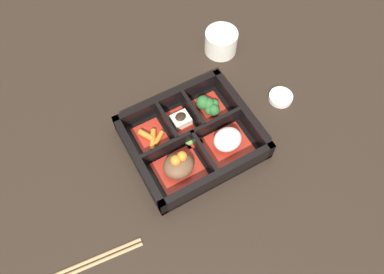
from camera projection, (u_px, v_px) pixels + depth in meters
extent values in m
plane|color=black|center=(192.00, 143.00, 0.81)|extent=(3.00, 3.00, 0.00)
cube|color=black|center=(192.00, 141.00, 0.80)|extent=(0.26, 0.23, 0.01)
cube|color=black|center=(169.00, 101.00, 0.83)|extent=(0.26, 0.01, 0.05)
cube|color=black|center=(218.00, 178.00, 0.74)|extent=(0.26, 0.01, 0.05)
cube|color=black|center=(241.00, 113.00, 0.82)|extent=(0.01, 0.23, 0.05)
cube|color=black|center=(139.00, 163.00, 0.76)|extent=(0.01, 0.23, 0.05)
cube|color=black|center=(191.00, 136.00, 0.79)|extent=(0.23, 0.01, 0.05)
cube|color=black|center=(193.00, 113.00, 0.82)|extent=(0.01, 0.10, 0.05)
cube|color=black|center=(168.00, 125.00, 0.80)|extent=(0.01, 0.10, 0.05)
cube|color=black|center=(203.00, 155.00, 0.77)|extent=(0.01, 0.10, 0.05)
cube|color=maroon|center=(227.00, 145.00, 0.79)|extent=(0.09, 0.08, 0.01)
ellipsoid|color=silver|center=(228.00, 139.00, 0.77)|extent=(0.06, 0.05, 0.05)
cube|color=maroon|center=(179.00, 170.00, 0.76)|extent=(0.09, 0.08, 0.01)
ellipsoid|color=brown|center=(179.00, 166.00, 0.75)|extent=(0.06, 0.06, 0.03)
sphere|color=orange|center=(176.00, 160.00, 0.73)|extent=(0.02, 0.02, 0.02)
sphere|color=orange|center=(182.00, 156.00, 0.73)|extent=(0.02, 0.02, 0.02)
cube|color=maroon|center=(210.00, 109.00, 0.84)|extent=(0.06, 0.07, 0.01)
sphere|color=#265B28|center=(214.00, 110.00, 0.82)|extent=(0.03, 0.03, 0.03)
sphere|color=#265B28|center=(215.00, 104.00, 0.83)|extent=(0.02, 0.02, 0.02)
sphere|color=#265B28|center=(203.00, 102.00, 0.82)|extent=(0.03, 0.03, 0.03)
sphere|color=#265B28|center=(209.00, 110.00, 0.82)|extent=(0.02, 0.02, 0.02)
sphere|color=#265B28|center=(209.00, 104.00, 0.82)|extent=(0.03, 0.03, 0.03)
sphere|color=#265B28|center=(214.00, 111.00, 0.82)|extent=(0.02, 0.02, 0.02)
cube|color=maroon|center=(181.00, 122.00, 0.82)|extent=(0.04, 0.07, 0.01)
cube|color=beige|center=(181.00, 120.00, 0.81)|extent=(0.04, 0.03, 0.02)
ellipsoid|color=black|center=(181.00, 117.00, 0.80)|extent=(0.02, 0.02, 0.01)
cube|color=maroon|center=(151.00, 137.00, 0.80)|extent=(0.06, 0.07, 0.01)
cylinder|color=orange|center=(153.00, 140.00, 0.79)|extent=(0.03, 0.05, 0.01)
cylinder|color=orange|center=(146.00, 135.00, 0.79)|extent=(0.03, 0.04, 0.01)
cylinder|color=orange|center=(159.00, 138.00, 0.79)|extent=(0.03, 0.03, 0.01)
cube|color=maroon|center=(191.00, 139.00, 0.80)|extent=(0.04, 0.04, 0.01)
cylinder|color=#75A84C|center=(188.00, 138.00, 0.79)|extent=(0.02, 0.02, 0.01)
cylinder|color=#75A84C|center=(189.00, 140.00, 0.79)|extent=(0.02, 0.02, 0.01)
cylinder|color=#75A84C|center=(191.00, 139.00, 0.79)|extent=(0.02, 0.02, 0.01)
cylinder|color=beige|center=(221.00, 42.00, 0.91)|extent=(0.08, 0.08, 0.06)
cylinder|color=#597A38|center=(222.00, 35.00, 0.89)|extent=(0.06, 0.06, 0.01)
cylinder|color=#A87F51|center=(81.00, 264.00, 0.68)|extent=(0.23, 0.03, 0.01)
cylinder|color=#A87F51|center=(82.00, 269.00, 0.68)|extent=(0.23, 0.03, 0.01)
cylinder|color=beige|center=(280.00, 96.00, 0.86)|extent=(0.05, 0.05, 0.01)
cylinder|color=black|center=(280.00, 95.00, 0.86)|extent=(0.04, 0.04, 0.00)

